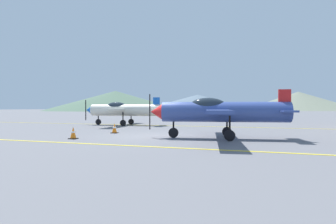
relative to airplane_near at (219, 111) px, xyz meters
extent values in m
plane|color=slate|center=(-3.37, -0.04, -1.35)|extent=(400.00, 400.00, 0.00)
cube|color=yellow|center=(-3.37, -3.74, -1.35)|extent=(80.00, 0.16, 0.01)
cube|color=yellow|center=(-3.37, 8.41, -1.35)|extent=(80.00, 0.16, 0.01)
cylinder|color=#33478C|center=(0.26, 0.04, -0.04)|extent=(6.24, 1.98, 1.00)
cone|color=red|center=(-3.09, -0.50, -0.04)|extent=(0.76, 0.94, 0.85)
cube|color=black|center=(-3.45, -0.56, -0.04)|extent=(0.05, 0.11, 1.81)
ellipsoid|color=#1E2833|center=(-0.54, -0.09, 0.26)|extent=(1.92, 1.10, 0.82)
cube|color=#33478C|center=(-0.09, -0.02, 0.01)|extent=(2.27, 8.03, 0.15)
cube|color=#33478C|center=(3.04, 0.50, 0.01)|extent=(1.01, 2.43, 0.09)
cube|color=red|center=(3.04, 0.50, 0.51)|extent=(0.58, 0.20, 1.09)
cylinder|color=black|center=(-2.24, -0.37, -0.64)|extent=(0.09, 0.09, 0.91)
cylinder|color=black|center=(-2.24, -0.37, -1.10)|extent=(0.52, 0.19, 0.51)
cylinder|color=black|center=(0.28, 1.06, -0.64)|extent=(0.09, 0.09, 0.91)
cylinder|color=black|center=(0.28, 1.06, -1.10)|extent=(0.52, 0.19, 0.51)
cylinder|color=black|center=(0.60, -0.91, -0.64)|extent=(0.09, 0.09, 0.91)
cylinder|color=black|center=(0.60, -0.91, -1.10)|extent=(0.52, 0.19, 0.51)
cylinder|color=silver|center=(-9.14, 7.97, -0.04)|extent=(6.23, 1.61, 1.00)
cone|color=blue|center=(-12.52, 7.63, -0.04)|extent=(0.72, 0.91, 0.85)
cube|color=black|center=(-12.88, 7.59, -0.04)|extent=(0.05, 0.11, 1.81)
ellipsoid|color=#1E2833|center=(-9.95, 7.89, 0.26)|extent=(1.89, 0.99, 0.82)
cube|color=silver|center=(-9.50, 7.93, 0.01)|extent=(1.79, 8.04, 0.15)
cube|color=silver|center=(-6.34, 8.25, 0.01)|extent=(0.87, 2.41, 0.09)
cube|color=blue|center=(-6.34, 8.25, 0.51)|extent=(0.58, 0.17, 1.09)
cylinder|color=black|center=(-11.66, 7.71, -0.64)|extent=(0.09, 0.09, 0.91)
cylinder|color=black|center=(-11.66, 7.71, -1.10)|extent=(0.52, 0.16, 0.51)
cylinder|color=black|center=(-9.06, 8.98, -0.64)|extent=(0.09, 0.09, 0.91)
cylinder|color=black|center=(-9.06, 8.98, -1.10)|extent=(0.52, 0.16, 0.51)
cylinder|color=black|center=(-8.86, 7.00, -0.64)|extent=(0.09, 0.09, 0.91)
cylinder|color=black|center=(-8.86, 7.00, -1.10)|extent=(0.52, 0.16, 0.51)
cube|color=black|center=(-6.75, -2.36, -1.33)|extent=(0.36, 0.36, 0.04)
cone|color=orange|center=(-6.75, -2.36, -1.04)|extent=(0.29, 0.29, 0.55)
cylinder|color=white|center=(-6.75, -2.36, -1.01)|extent=(0.20, 0.20, 0.08)
cube|color=black|center=(-6.34, 0.99, -1.33)|extent=(0.36, 0.36, 0.04)
cone|color=orange|center=(-6.34, 0.99, -1.04)|extent=(0.29, 0.29, 0.55)
cylinder|color=white|center=(-6.34, 0.99, -1.01)|extent=(0.20, 0.20, 0.08)
cone|color=#4C6651|center=(-67.45, 113.00, 3.72)|extent=(70.96, 70.96, 10.15)
cone|color=slate|center=(-30.23, 140.82, 3.10)|extent=(66.00, 66.00, 8.91)
cone|color=slate|center=(23.45, 150.97, 3.76)|extent=(59.80, 59.80, 10.23)
camera|label=1|loc=(1.77, -13.70, 0.17)|focal=29.45mm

